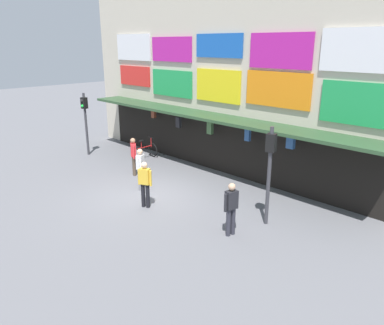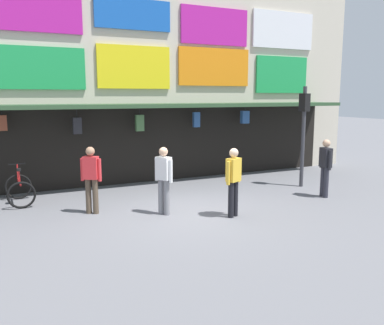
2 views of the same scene
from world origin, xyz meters
TOP-DOWN VIEW (x-y plane):
  - ground_plane at (0.00, 0.00)m, footprint 80.00×80.00m
  - shopfront at (0.00, 4.57)m, footprint 18.00×2.60m
  - traffic_light_near at (-6.41, 1.11)m, footprint 0.32×0.35m
  - traffic_light_far at (4.65, 1.13)m, footprint 0.33×0.35m
  - bicycle_parked at (-3.71, 2.71)m, footprint 0.74×1.17m
  - pedestrian_in_purple at (0.90, -0.83)m, footprint 0.49×0.35m
  - pedestrian_in_red at (4.31, -0.27)m, footprint 0.29×0.52m
  - pedestrian_in_green at (-2.13, 0.91)m, footprint 0.46×0.38m
  - pedestrian_in_blue at (-0.54, 0.08)m, footprint 0.37×0.47m

SIDE VIEW (x-z plane):
  - ground_plane at x=0.00m, z-range 0.00..0.00m
  - bicycle_parked at x=-3.71m, z-range -0.13..0.92m
  - pedestrian_in_purple at x=0.90m, z-range 0.11..1.79m
  - pedestrian_in_red at x=4.31m, z-range 0.11..1.79m
  - pedestrian_in_green at x=-2.13m, z-range 0.11..1.79m
  - pedestrian_in_blue at x=-0.54m, z-range 0.11..1.79m
  - traffic_light_near at x=-6.41m, z-range 0.54..3.74m
  - traffic_light_far at x=4.65m, z-range 0.54..3.74m
  - shopfront at x=0.00m, z-range -0.04..7.96m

